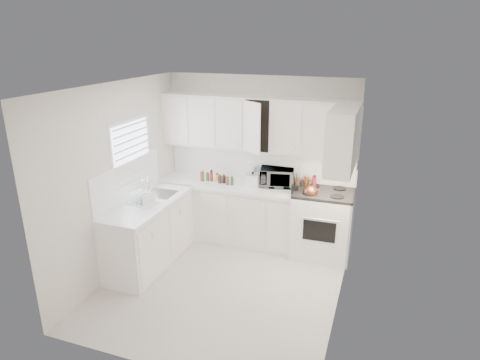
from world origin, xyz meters
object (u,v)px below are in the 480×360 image
at_px(stove, 323,215).
at_px(dish_rack, 142,197).
at_px(rice_cooker, 253,179).
at_px(utensil_crock, 295,183).
at_px(microwave, 277,175).
at_px(tea_kettle, 310,191).

xyz_separation_m(stove, dish_rack, (-2.32, -1.14, 0.40)).
xyz_separation_m(stove, rice_cooker, (-1.11, 0.05, 0.41)).
xyz_separation_m(rice_cooker, utensil_crock, (0.69, -0.15, 0.06)).
distance_m(utensil_crock, dish_rack, 2.17).
height_order(rice_cooker, dish_rack, rice_cooker).
bearing_deg(utensil_crock, dish_rack, -151.24).
relative_size(microwave, dish_rack, 1.39).
bearing_deg(microwave, stove, -25.55).
relative_size(stove, microwave, 2.57).
xyz_separation_m(microwave, utensil_crock, (0.34, -0.28, 0.00)).
xyz_separation_m(stove, tea_kettle, (-0.18, -0.16, 0.41)).
height_order(microwave, dish_rack, microwave).
xyz_separation_m(microwave, rice_cooker, (-0.35, -0.14, -0.06)).
bearing_deg(rice_cooker, stove, -9.77).
bearing_deg(stove, microwave, 165.02).
xyz_separation_m(tea_kettle, utensil_crock, (-0.24, 0.06, 0.06)).
bearing_deg(utensil_crock, tea_kettle, -14.50).
relative_size(microwave, utensil_crock, 1.47).
bearing_deg(utensil_crock, stove, 13.21).
xyz_separation_m(stove, utensil_crock, (-0.42, -0.10, 0.47)).
distance_m(microwave, rice_cooker, 0.38).
bearing_deg(microwave, utensil_crock, -51.39).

